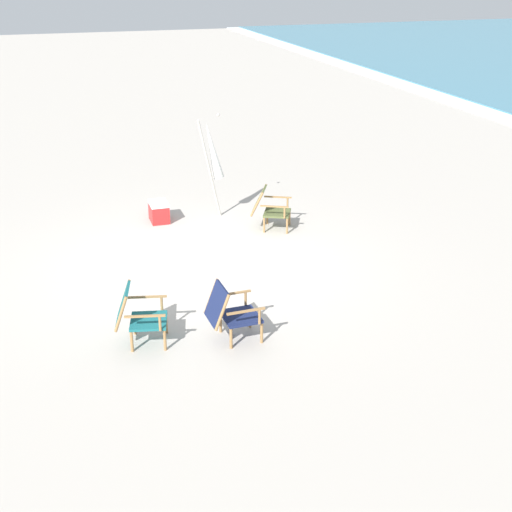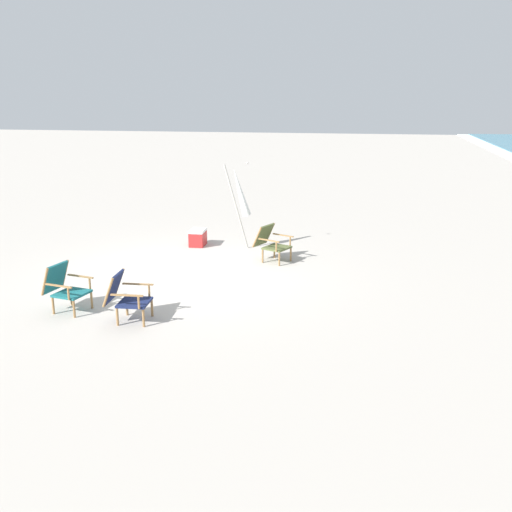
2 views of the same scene
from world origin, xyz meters
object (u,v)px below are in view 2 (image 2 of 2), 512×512
object	(u,v)px
beach_chair_mid_center	(64,286)
umbrella_furled_white	(240,193)
cooler_box	(198,237)
beach_chair_back_right	(271,242)
beach_chair_far_center	(125,296)

from	to	relation	value
beach_chair_mid_center	umbrella_furled_white	xyz separation A→B (m)	(-4.47, 2.20, 0.91)
beach_chair_mid_center	cooler_box	bearing A→B (deg)	166.23
beach_chair_mid_center	beach_chair_back_right	bearing A→B (deg)	139.69
beach_chair_back_right	beach_chair_mid_center	bearing A→B (deg)	-40.31
beach_chair_back_right	cooler_box	world-z (taller)	beach_chair_back_right
cooler_box	beach_chair_back_right	bearing A→B (deg)	62.21
beach_chair_mid_center	umbrella_furled_white	size ratio (longest dim) A/B	0.40
beach_chair_back_right	cooler_box	xyz separation A→B (m)	(-1.01, -1.92, -0.23)
beach_chair_mid_center	beach_chair_far_center	bearing A→B (deg)	76.49
beach_chair_back_right	beach_chair_far_center	size ratio (longest dim) A/B	1.11
umbrella_furled_white	cooler_box	xyz separation A→B (m)	(-0.13, -1.07, -1.14)
beach_chair_back_right	umbrella_furled_white	world-z (taller)	umbrella_furled_white
beach_chair_back_right	beach_chair_far_center	world-z (taller)	beach_chair_far_center
beach_chair_mid_center	cooler_box	world-z (taller)	beach_chair_mid_center
umbrella_furled_white	cooler_box	distance (m)	1.57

